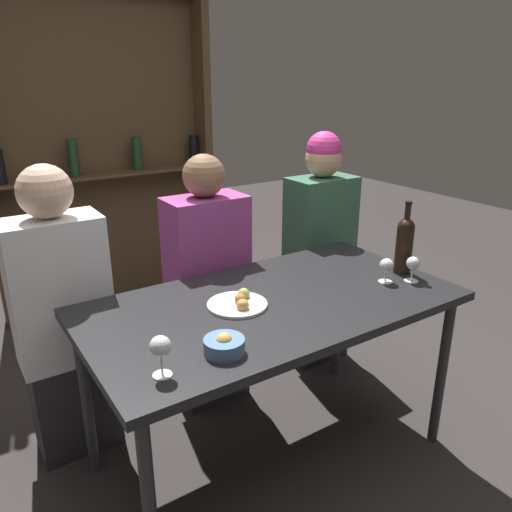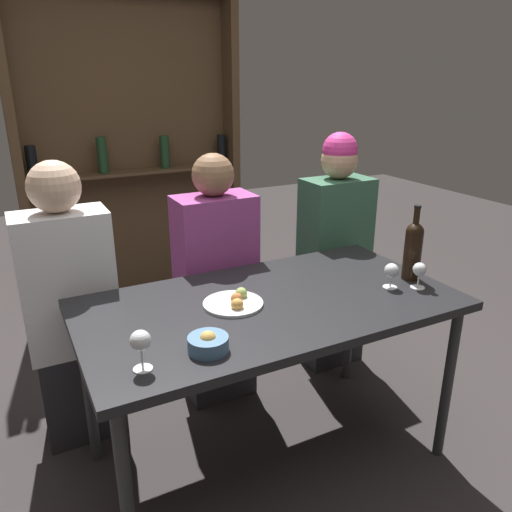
{
  "view_description": "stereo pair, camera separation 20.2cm",
  "coord_description": "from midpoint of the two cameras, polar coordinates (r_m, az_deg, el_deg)",
  "views": [
    {
      "loc": [
        -1.05,
        -1.47,
        1.6
      ],
      "look_at": [
        0.0,
        0.12,
        0.91
      ],
      "focal_mm": 35.0,
      "sensor_mm": 36.0,
      "label": 1
    },
    {
      "loc": [
        -0.87,
        -1.57,
        1.6
      ],
      "look_at": [
        0.0,
        0.12,
        0.91
      ],
      "focal_mm": 35.0,
      "sensor_mm": 36.0,
      "label": 2
    }
  ],
  "objects": [
    {
      "name": "ground_plane",
      "position": [
        2.41,
        3.99,
        -21.83
      ],
      "size": [
        10.0,
        10.0,
        0.0
      ],
      "primitive_type": "plane",
      "color": "#332D2D"
    },
    {
      "name": "dining_table",
      "position": [
        2.01,
        4.47,
        -6.79
      ],
      "size": [
        1.49,
        0.8,
        0.76
      ],
      "color": "black",
      "rests_on": "ground_plane"
    },
    {
      "name": "wine_rack_wall",
      "position": [
        3.72,
        -12.6,
        13.33
      ],
      "size": [
        1.58,
        0.21,
        2.41
      ],
      "color": "#4C3823",
      "rests_on": "ground_plane"
    },
    {
      "name": "wine_bottle",
      "position": [
        2.27,
        19.98,
        0.82
      ],
      "size": [
        0.08,
        0.08,
        0.33
      ],
      "color": "black",
      "rests_on": "dining_table"
    },
    {
      "name": "wine_glass_0",
      "position": [
        2.17,
        17.82,
        -1.76
      ],
      "size": [
        0.06,
        0.06,
        0.11
      ],
      "color": "silver",
      "rests_on": "dining_table"
    },
    {
      "name": "wine_glass_1",
      "position": [
        2.21,
        20.71,
        -1.64
      ],
      "size": [
        0.06,
        0.06,
        0.11
      ],
      "color": "silver",
      "rests_on": "dining_table"
    },
    {
      "name": "wine_glass_2",
      "position": [
        1.52,
        -9.33,
        -9.79
      ],
      "size": [
        0.06,
        0.06,
        0.13
      ],
      "color": "silver",
      "rests_on": "dining_table"
    },
    {
      "name": "food_plate_0",
      "position": [
        1.94,
        0.56,
        -5.36
      ],
      "size": [
        0.23,
        0.23,
        0.05
      ],
      "color": "silver",
      "rests_on": "dining_table"
    },
    {
      "name": "snack_bowl",
      "position": [
        1.63,
        -1.91,
        -10.01
      ],
      "size": [
        0.13,
        0.13,
        0.07
      ],
      "color": "#4C7299",
      "rests_on": "dining_table"
    },
    {
      "name": "seated_person_left",
      "position": [
        2.31,
        -17.98,
        -6.44
      ],
      "size": [
        0.38,
        0.22,
        1.29
      ],
      "color": "#26262B",
      "rests_on": "ground_plane"
    },
    {
      "name": "seated_person_center",
      "position": [
        2.49,
        -2.24,
        -3.75
      ],
      "size": [
        0.38,
        0.22,
        1.27
      ],
      "color": "#26262B",
      "rests_on": "ground_plane"
    },
    {
      "name": "seated_person_right",
      "position": [
        2.83,
        10.93,
        -0.15
      ],
      "size": [
        0.37,
        0.22,
        1.33
      ],
      "color": "#26262B",
      "rests_on": "ground_plane"
    }
  ]
}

